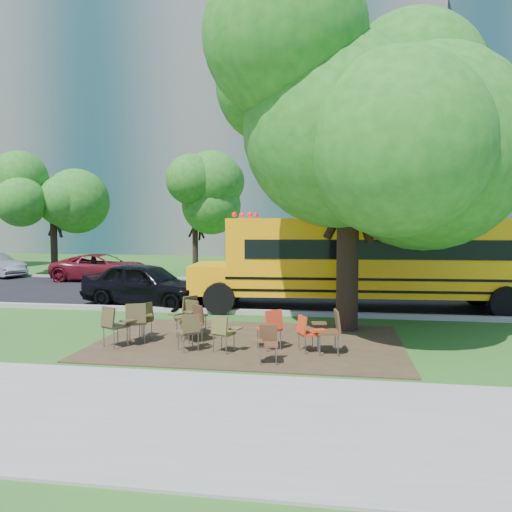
% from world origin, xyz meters
% --- Properties ---
extents(ground, '(160.00, 160.00, 0.00)m').
position_xyz_m(ground, '(0.00, 0.00, 0.00)').
color(ground, '#214B17').
rests_on(ground, ground).
extents(sidewalk, '(60.00, 4.00, 0.04)m').
position_xyz_m(sidewalk, '(0.00, -5.00, 0.02)').
color(sidewalk, gray).
rests_on(sidewalk, ground).
extents(dirt_patch, '(7.00, 4.50, 0.03)m').
position_xyz_m(dirt_patch, '(1.00, -0.50, 0.01)').
color(dirt_patch, '#382819').
rests_on(dirt_patch, ground).
extents(asphalt_road, '(80.00, 8.00, 0.04)m').
position_xyz_m(asphalt_road, '(0.00, 7.00, 0.02)').
color(asphalt_road, black).
rests_on(asphalt_road, ground).
extents(kerb_near, '(80.00, 0.25, 0.14)m').
position_xyz_m(kerb_near, '(0.00, 3.00, 0.07)').
color(kerb_near, gray).
rests_on(kerb_near, ground).
extents(kerb_far, '(80.00, 0.25, 0.14)m').
position_xyz_m(kerb_far, '(0.00, 11.10, 0.07)').
color(kerb_far, gray).
rests_on(kerb_far, ground).
extents(building_main, '(38.00, 16.00, 22.00)m').
position_xyz_m(building_main, '(-8.00, 36.00, 11.00)').
color(building_main, slate).
rests_on(building_main, ground).
extents(bg_tree_0, '(5.20, 5.20, 7.18)m').
position_xyz_m(bg_tree_0, '(-12.00, 13.00, 4.57)').
color(bg_tree_0, black).
rests_on(bg_tree_0, ground).
extents(bg_tree_2, '(4.80, 4.80, 6.62)m').
position_xyz_m(bg_tree_2, '(-5.00, 16.00, 4.21)').
color(bg_tree_2, black).
rests_on(bg_tree_2, ground).
extents(bg_tree_3, '(5.60, 5.60, 7.84)m').
position_xyz_m(bg_tree_3, '(8.00, 14.00, 5.03)').
color(bg_tree_3, black).
rests_on(bg_tree_3, ground).
extents(main_tree, '(7.20, 7.20, 9.01)m').
position_xyz_m(main_tree, '(3.28, 1.19, 5.40)').
color(main_tree, black).
rests_on(main_tree, ground).
extents(school_bus, '(12.06, 3.38, 2.91)m').
position_xyz_m(school_bus, '(4.84, 4.41, 1.69)').
color(school_bus, '#FFA208').
rests_on(school_bus, ground).
extents(chair_0, '(0.66, 0.77, 0.97)m').
position_xyz_m(chair_0, '(-1.51, -1.06, 0.60)').
color(chair_0, '#49411F').
rests_on(chair_0, ground).
extents(chair_1, '(0.79, 0.62, 0.95)m').
position_xyz_m(chair_1, '(-1.86, -1.49, 0.59)').
color(chair_1, '#443A1D').
rests_on(chair_1, ground).
extents(chair_2, '(0.57, 0.72, 0.85)m').
position_xyz_m(chair_2, '(-0.11, -1.54, 0.53)').
color(chair_2, '#504322').
rests_on(chair_2, ground).
extents(chair_3, '(0.76, 0.60, 0.88)m').
position_xyz_m(chair_3, '(-0.29, -0.69, 0.55)').
color(chair_3, '#4C301B').
rests_on(chair_3, ground).
extents(chair_4, '(0.65, 0.51, 0.82)m').
position_xyz_m(chair_4, '(0.63, -1.53, 0.51)').
color(chair_4, brown).
rests_on(chair_4, ground).
extents(chair_5, '(0.52, 0.52, 0.78)m').
position_xyz_m(chair_5, '(1.65, -2.14, 0.48)').
color(chair_5, '#50331C').
rests_on(chair_5, ground).
extents(chair_6, '(0.65, 0.65, 0.96)m').
position_xyz_m(chair_6, '(2.88, -1.27, 0.60)').
color(chair_6, '#4D331B').
rests_on(chair_6, ground).
extents(chair_7, '(0.67, 0.56, 0.82)m').
position_xyz_m(chair_7, '(2.39, -1.25, 0.51)').
color(chair_7, red).
rests_on(chair_7, ground).
extents(chair_8, '(0.55, 0.71, 0.91)m').
position_xyz_m(chair_8, '(-1.51, -0.69, 0.56)').
color(chair_8, '#49441F').
rests_on(chair_8, ground).
extents(chair_9, '(0.76, 0.59, 0.91)m').
position_xyz_m(chair_9, '(-0.53, -0.30, 0.57)').
color(chair_9, '#48421F').
rests_on(chair_9, ground).
extents(chair_10, '(0.64, 0.82, 0.96)m').
position_xyz_m(chair_10, '(-0.53, 0.10, 0.59)').
color(chair_10, '#453E1E').
rests_on(chair_10, ground).
extents(chair_11, '(0.63, 0.79, 0.92)m').
position_xyz_m(chair_11, '(1.61, -1.14, 0.57)').
color(chair_11, red).
rests_on(chair_11, ground).
extents(black_car, '(4.54, 2.46, 1.46)m').
position_xyz_m(black_car, '(-3.27, 3.94, 0.73)').
color(black_car, black).
rests_on(black_car, ground).
extents(bg_car_red, '(4.63, 2.14, 1.28)m').
position_xyz_m(bg_car_red, '(-7.86, 10.17, 0.64)').
color(bg_car_red, '#5C0F17').
rests_on(bg_car_red, ground).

